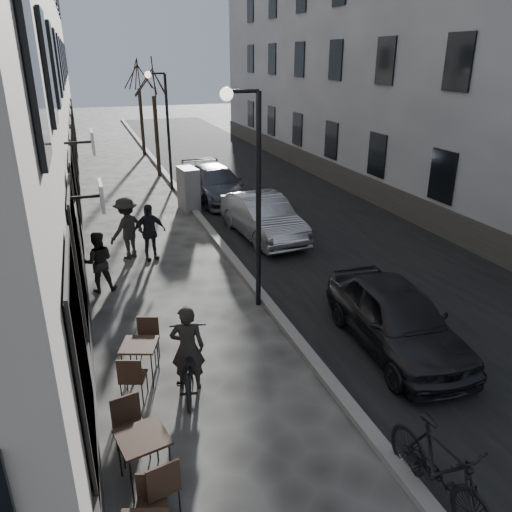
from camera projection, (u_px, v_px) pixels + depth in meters
ground at (399, 491)px, 7.00m from camera, size 120.00×120.00×0.00m
road at (266, 193)px, 22.20m from camera, size 7.30×60.00×0.00m
kerb at (185, 199)px, 21.08m from camera, size 0.25×60.00×0.12m
streetlamp_near at (251, 178)px, 11.04m from camera, size 0.90×0.28×5.09m
streetlamp_far at (164, 118)px, 21.56m from camera, size 0.90×0.28×5.09m
tree_near at (153, 79)px, 23.66m from camera, size 2.40×2.40×5.70m
tree_far at (138, 75)px, 28.92m from camera, size 2.40×2.40×5.70m
bistro_set_b at (144, 454)px, 6.98m from camera, size 0.78×1.68×0.96m
bistro_set_c at (140, 358)px, 9.25m from camera, size 0.92×1.60×0.92m
utility_cabinet at (188, 189)px, 19.55m from camera, size 0.74×1.17×1.66m
bicycle at (188, 363)px, 9.01m from camera, size 1.09×2.05×1.02m
cyclist_rider at (188, 348)px, 8.89m from camera, size 0.68×0.53×1.68m
pedestrian_near at (98, 262)px, 12.70m from camera, size 0.81×0.65×1.61m
pedestrian_mid at (127, 228)px, 14.77m from camera, size 1.39×1.28×1.87m
pedestrian_far at (149, 232)px, 14.68m from camera, size 1.06×0.60×1.71m
car_near at (396, 318)px, 10.20m from camera, size 1.94×4.23×1.41m
car_mid at (263, 217)px, 16.56m from camera, size 1.83×4.42×1.42m
car_far at (216, 184)px, 20.91m from camera, size 2.29×4.91×1.39m
moped at (440, 468)px, 6.61m from camera, size 0.72×2.03×1.20m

